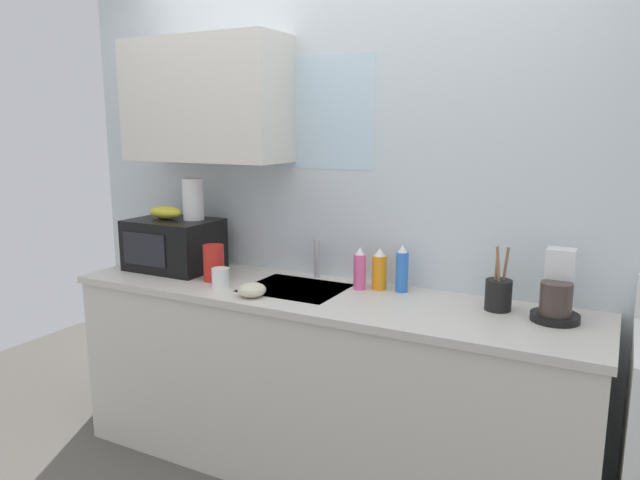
# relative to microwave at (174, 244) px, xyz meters

# --- Properties ---
(kitchen_wall_assembly) EXTENTS (3.27, 0.42, 2.50)m
(kitchen_wall_assembly) POSITION_rel_microwave_xyz_m (0.78, 0.26, 0.31)
(kitchen_wall_assembly) COLOR silver
(kitchen_wall_assembly) RESTS_ON ground
(counter_unit) EXTENTS (2.50, 0.63, 0.90)m
(counter_unit) POSITION_rel_microwave_xyz_m (0.91, -0.05, -0.58)
(counter_unit) COLOR silver
(counter_unit) RESTS_ON ground
(sink_faucet) EXTENTS (0.03, 0.03, 0.20)m
(sink_faucet) POSITION_rel_microwave_xyz_m (0.77, 0.19, -0.04)
(sink_faucet) COLOR #B2B5BA
(sink_faucet) RESTS_ON counter_unit
(microwave) EXTENTS (0.46, 0.35, 0.27)m
(microwave) POSITION_rel_microwave_xyz_m (0.00, 0.00, 0.00)
(microwave) COLOR black
(microwave) RESTS_ON counter_unit
(banana_bunch) EXTENTS (0.20, 0.11, 0.07)m
(banana_bunch) POSITION_rel_microwave_xyz_m (-0.05, 0.00, 0.17)
(banana_bunch) COLOR gold
(banana_bunch) RESTS_ON microwave
(paper_towel_roll) EXTENTS (0.11, 0.11, 0.22)m
(paper_towel_roll) POSITION_rel_microwave_xyz_m (0.10, 0.05, 0.24)
(paper_towel_roll) COLOR white
(paper_towel_roll) RESTS_ON microwave
(coffee_maker) EXTENTS (0.19, 0.21, 0.28)m
(coffee_maker) POSITION_rel_microwave_xyz_m (1.93, 0.06, -0.03)
(coffee_maker) COLOR black
(coffee_maker) RESTS_ON counter_unit
(dish_soap_bottle_pink) EXTENTS (0.06, 0.06, 0.20)m
(dish_soap_bottle_pink) POSITION_rel_microwave_xyz_m (1.05, 0.10, -0.04)
(dish_soap_bottle_pink) COLOR #E55999
(dish_soap_bottle_pink) RESTS_ON counter_unit
(dish_soap_bottle_orange) EXTENTS (0.07, 0.07, 0.20)m
(dish_soap_bottle_orange) POSITION_rel_microwave_xyz_m (1.13, 0.14, -0.04)
(dish_soap_bottle_orange) COLOR orange
(dish_soap_bottle_orange) RESTS_ON counter_unit
(dish_soap_bottle_blue) EXTENTS (0.06, 0.06, 0.22)m
(dish_soap_bottle_blue) POSITION_rel_microwave_xyz_m (1.24, 0.15, -0.03)
(dish_soap_bottle_blue) COLOR blue
(dish_soap_bottle_blue) RESTS_ON counter_unit
(cereal_canister) EXTENTS (0.10, 0.10, 0.18)m
(cereal_canister) POSITION_rel_microwave_xyz_m (0.34, -0.10, -0.04)
(cereal_canister) COLOR red
(cereal_canister) RESTS_ON counter_unit
(mug_white) EXTENTS (0.08, 0.08, 0.09)m
(mug_white) POSITION_rel_microwave_xyz_m (0.45, -0.19, -0.09)
(mug_white) COLOR white
(mug_white) RESTS_ON counter_unit
(utensil_crock) EXTENTS (0.11, 0.11, 0.28)m
(utensil_crock) POSITION_rel_microwave_xyz_m (1.70, 0.07, -0.06)
(utensil_crock) COLOR black
(utensil_crock) RESTS_ON counter_unit
(small_bowl) EXTENTS (0.13, 0.13, 0.06)m
(small_bowl) POSITION_rel_microwave_xyz_m (0.67, -0.25, -0.10)
(small_bowl) COLOR beige
(small_bowl) RESTS_ON counter_unit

